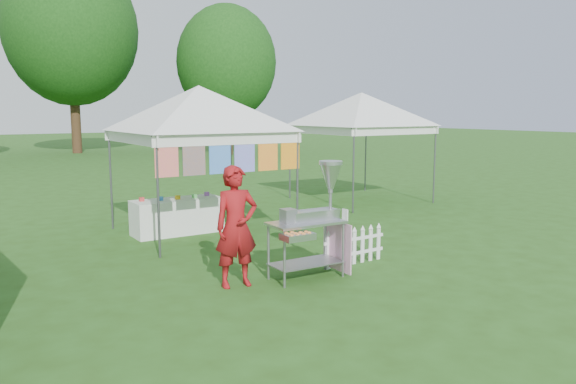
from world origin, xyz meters
TOP-DOWN VIEW (x-y plane):
  - ground at (0.00, 0.00)m, footprint 120.00×120.00m
  - canopy_main at (0.00, 3.49)m, footprint 4.24×4.24m
  - canopy_right at (5.50, 5.00)m, footprint 4.24×4.24m
  - tree_mid at (3.00, 28.00)m, footprint 7.60×7.60m
  - tree_right at (10.00, 22.00)m, footprint 5.60×5.60m
  - donut_cart at (0.19, -0.27)m, footprint 1.28×0.83m
  - vendor at (-1.04, -0.03)m, footprint 0.68×0.48m
  - picket_fence at (1.11, -0.05)m, footprint 1.26×0.06m
  - display_table at (-0.43, 3.75)m, footprint 1.80×0.70m

SIDE VIEW (x-z plane):
  - ground at x=0.00m, z-range 0.00..0.00m
  - picket_fence at x=1.11m, z-range 0.01..0.57m
  - display_table at x=-0.43m, z-range 0.00..0.72m
  - vendor at x=-1.04m, z-range 0.00..1.74m
  - donut_cart at x=0.19m, z-range 0.15..1.90m
  - canopy_main at x=0.00m, z-range 1.26..4.71m
  - canopy_right at x=5.50m, z-range 1.27..4.72m
  - tree_right at x=10.00m, z-range 0.97..9.39m
  - tree_mid at x=3.00m, z-range 1.38..12.90m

